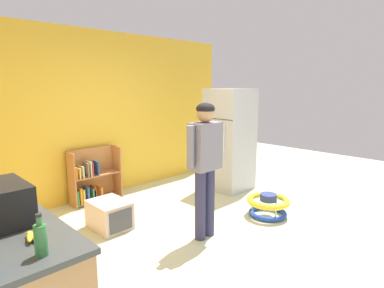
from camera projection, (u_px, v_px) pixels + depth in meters
ground_plane at (208, 237)px, 3.95m from camera, size 12.00×12.00×0.00m
back_wall at (105, 115)px, 5.33m from camera, size 5.20×0.06×2.70m
refrigerator at (230, 140)px, 5.67m from camera, size 0.73×0.68×1.78m
bookshelf at (92, 180)px, 5.10m from camera, size 0.80×0.28×0.85m
standing_person at (205, 158)px, 3.78m from camera, size 0.57×0.22×1.64m
baby_walker at (268, 205)px, 4.57m from camera, size 0.60×0.60×0.32m
pet_carrier at (110, 215)px, 4.17m from camera, size 0.42×0.55×0.36m
banana_bunch at (32, 236)px, 1.97m from camera, size 0.12×0.16×0.04m
green_glass_bottle at (41, 239)px, 1.78m from camera, size 0.07×0.07×0.25m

